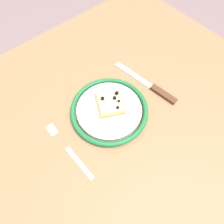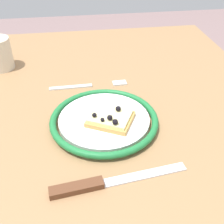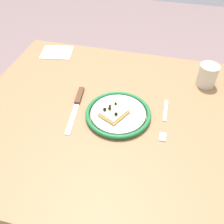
{
  "view_description": "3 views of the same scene",
  "coord_description": "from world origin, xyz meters",
  "px_view_note": "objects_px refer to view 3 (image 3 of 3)",
  "views": [
    {
      "loc": [
        -0.16,
        -0.22,
        1.22
      ],
      "look_at": [
        0.02,
        -0.01,
        0.72
      ],
      "focal_mm": 31.74,
      "sensor_mm": 36.0,
      "label": 1
    },
    {
      "loc": [
        0.49,
        -0.05,
        1.08
      ],
      "look_at": [
        0.01,
        0.02,
        0.73
      ],
      "focal_mm": 44.98,
      "sensor_mm": 36.0,
      "label": 2
    },
    {
      "loc": [
        -0.11,
        0.62,
        1.34
      ],
      "look_at": [
        0.04,
        0.0,
        0.72
      ],
      "focal_mm": 40.49,
      "sensor_mm": 36.0,
      "label": 3
    }
  ],
  "objects_px": {
    "dining_table": "(122,132)",
    "fork": "(165,120)",
    "pizza_slice_near": "(114,113)",
    "cup": "(207,75)",
    "napkin": "(57,52)",
    "knife": "(78,101)",
    "plate": "(118,114)"
  },
  "relations": [
    {
      "from": "dining_table",
      "to": "fork",
      "type": "relative_size",
      "value": 5.47
    },
    {
      "from": "pizza_slice_near",
      "to": "fork",
      "type": "bearing_deg",
      "value": -169.92
    },
    {
      "from": "cup",
      "to": "napkin",
      "type": "bearing_deg",
      "value": -6.7
    },
    {
      "from": "fork",
      "to": "pizza_slice_near",
      "type": "bearing_deg",
      "value": 10.08
    },
    {
      "from": "dining_table",
      "to": "cup",
      "type": "relative_size",
      "value": 12.44
    },
    {
      "from": "pizza_slice_near",
      "to": "cup",
      "type": "relative_size",
      "value": 1.26
    },
    {
      "from": "pizza_slice_near",
      "to": "cup",
      "type": "bearing_deg",
      "value": -138.81
    },
    {
      "from": "knife",
      "to": "fork",
      "type": "height_order",
      "value": "knife"
    },
    {
      "from": "knife",
      "to": "fork",
      "type": "xyz_separation_m",
      "value": [
        -0.32,
        0.01,
        -0.0
      ]
    },
    {
      "from": "plate",
      "to": "fork",
      "type": "height_order",
      "value": "plate"
    },
    {
      "from": "plate",
      "to": "knife",
      "type": "bearing_deg",
      "value": -11.66
    },
    {
      "from": "pizza_slice_near",
      "to": "napkin",
      "type": "xyz_separation_m",
      "value": [
        0.36,
        -0.35,
        -0.02
      ]
    },
    {
      "from": "fork",
      "to": "napkin",
      "type": "bearing_deg",
      "value": -30.93
    },
    {
      "from": "dining_table",
      "to": "pizza_slice_near",
      "type": "xyz_separation_m",
      "value": [
        0.03,
        0.01,
        0.11
      ]
    },
    {
      "from": "dining_table",
      "to": "plate",
      "type": "xyz_separation_m",
      "value": [
        0.02,
        0.0,
        0.09
      ]
    },
    {
      "from": "dining_table",
      "to": "knife",
      "type": "xyz_separation_m",
      "value": [
        0.18,
        -0.03,
        0.09
      ]
    },
    {
      "from": "dining_table",
      "to": "plate",
      "type": "distance_m",
      "value": 0.1
    },
    {
      "from": "plate",
      "to": "cup",
      "type": "relative_size",
      "value": 2.61
    },
    {
      "from": "cup",
      "to": "knife",
      "type": "bearing_deg",
      "value": 26.26
    },
    {
      "from": "dining_table",
      "to": "fork",
      "type": "height_order",
      "value": "fork"
    },
    {
      "from": "dining_table",
      "to": "napkin",
      "type": "relative_size",
      "value": 7.83
    },
    {
      "from": "dining_table",
      "to": "napkin",
      "type": "distance_m",
      "value": 0.53
    },
    {
      "from": "fork",
      "to": "knife",
      "type": "bearing_deg",
      "value": -2.55
    },
    {
      "from": "pizza_slice_near",
      "to": "knife",
      "type": "xyz_separation_m",
      "value": [
        0.15,
        -0.05,
        -0.02
      ]
    },
    {
      "from": "pizza_slice_near",
      "to": "napkin",
      "type": "height_order",
      "value": "pizza_slice_near"
    },
    {
      "from": "knife",
      "to": "plate",
      "type": "bearing_deg",
      "value": 168.34
    },
    {
      "from": "plate",
      "to": "cup",
      "type": "bearing_deg",
      "value": -138.84
    },
    {
      "from": "knife",
      "to": "napkin",
      "type": "xyz_separation_m",
      "value": [
        0.21,
        -0.31,
        -0.0
      ]
    },
    {
      "from": "plate",
      "to": "dining_table",
      "type": "bearing_deg",
      "value": -179.42
    },
    {
      "from": "plate",
      "to": "cup",
      "type": "distance_m",
      "value": 0.4
    },
    {
      "from": "fork",
      "to": "cup",
      "type": "relative_size",
      "value": 2.27
    },
    {
      "from": "plate",
      "to": "cup",
      "type": "xyz_separation_m",
      "value": [
        -0.3,
        -0.26,
        0.03
      ]
    }
  ]
}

